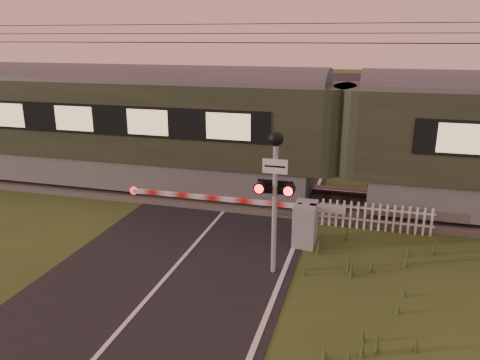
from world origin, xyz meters
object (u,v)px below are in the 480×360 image
(crossing_signal, at_px, (275,178))
(boom_gate, at_px, (296,221))
(train, at_px, (342,137))
(picket_fence, at_px, (376,217))

(crossing_signal, bearing_deg, boom_gate, 82.20)
(train, distance_m, crossing_signal, 5.48)
(train, xyz_separation_m, boom_gate, (-0.93, -3.44, -1.80))
(train, height_order, crossing_signal, train)
(boom_gate, bearing_deg, train, 74.90)
(crossing_signal, bearing_deg, train, 77.46)
(train, height_order, picket_fence, train)
(boom_gate, bearing_deg, picket_fence, 35.10)
(train, xyz_separation_m, crossing_signal, (-1.19, -5.35, 0.00))
(train, bearing_deg, picket_fence, -56.19)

